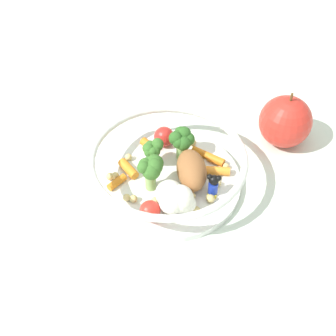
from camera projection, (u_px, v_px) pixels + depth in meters
ground_plane at (160, 176)px, 0.63m from camera, size 2.40×2.40×0.00m
food_container at (170, 171)px, 0.59m from camera, size 0.21×0.21×0.07m
loose_apple at (285, 122)px, 0.65m from camera, size 0.08×0.08×0.09m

